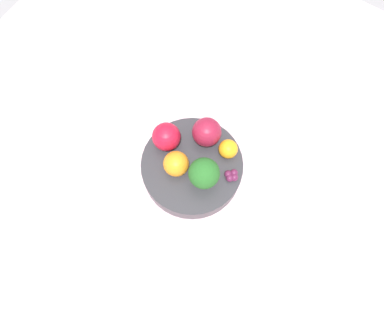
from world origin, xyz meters
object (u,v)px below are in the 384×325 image
at_px(apple_green, 166,137).
at_px(orange_front, 176,164).
at_px(orange_back, 228,149).
at_px(bowl, 192,168).
at_px(broccoli, 204,173).
at_px(grape_cluster, 232,176).
at_px(apple_red, 207,132).

height_order(apple_green, orange_front, apple_green).
relative_size(apple_green, orange_back, 1.48).
distance_m(apple_green, orange_back, 0.12).
distance_m(bowl, apple_green, 0.08).
bearing_deg(broccoli, grape_cluster, 130.70).
bearing_deg(apple_green, grape_cluster, 93.24).
xyz_separation_m(bowl, apple_green, (-0.01, -0.07, 0.05)).
distance_m(apple_red, apple_green, 0.08).
bearing_deg(orange_back, orange_front, -38.91).
distance_m(orange_front, grape_cluster, 0.11).
bearing_deg(apple_red, apple_green, -49.92).
relative_size(apple_red, apple_green, 1.03).
bearing_deg(orange_front, broccoli, 97.31).
bearing_deg(apple_green, bowl, 80.04).
xyz_separation_m(broccoli, orange_front, (0.01, -0.06, -0.02)).
bearing_deg(apple_red, broccoli, 28.95).
relative_size(broccoli, orange_front, 1.50).
height_order(bowl, orange_back, orange_back).
xyz_separation_m(broccoli, apple_red, (-0.08, -0.04, -0.01)).
relative_size(apple_red, grape_cluster, 2.03).
bearing_deg(apple_red, orange_front, -9.55).
height_order(bowl, orange_front, orange_front).
height_order(apple_green, grape_cluster, apple_green).
height_order(bowl, apple_green, apple_green).
distance_m(bowl, orange_back, 0.08).
relative_size(broccoli, apple_red, 1.28).
xyz_separation_m(bowl, grape_cluster, (-0.02, 0.08, 0.03)).
relative_size(bowl, grape_cluster, 7.10).
relative_size(bowl, apple_red, 3.50).
relative_size(bowl, orange_back, 5.35).
xyz_separation_m(broccoli, apple_green, (-0.03, -0.10, -0.02)).
height_order(orange_back, grape_cluster, orange_back).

